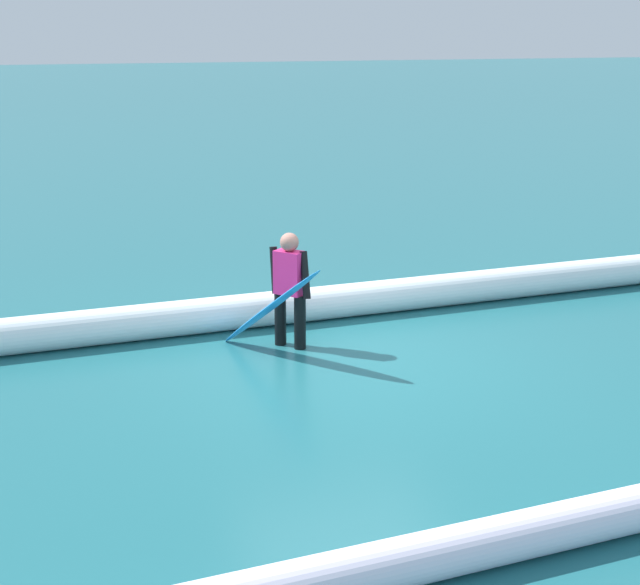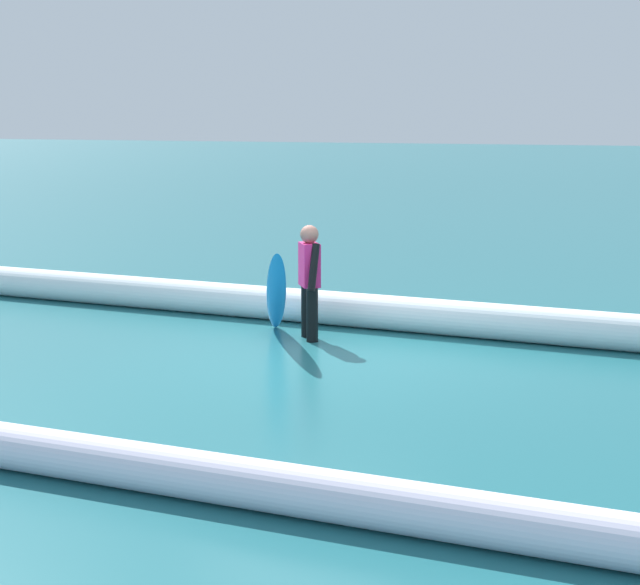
{
  "view_description": "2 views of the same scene",
  "coord_description": "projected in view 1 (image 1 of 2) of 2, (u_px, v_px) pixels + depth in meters",
  "views": [
    {
      "loc": [
        3.59,
        9.27,
        3.66
      ],
      "look_at": [
        0.53,
        0.49,
        1.02
      ],
      "focal_mm": 52.49,
      "sensor_mm": 36.0,
      "label": 1
    },
    {
      "loc": [
        -4.48,
        9.58,
        2.61
      ],
      "look_at": [
        0.18,
        -0.5,
        0.64
      ],
      "focal_mm": 54.83,
      "sensor_mm": 36.0,
      "label": 2
    }
  ],
  "objects": [
    {
      "name": "wave_crest_foreground",
      "position": [
        219.0,
        314.0,
        11.65
      ],
      "size": [
        17.59,
        0.85,
        0.44
      ],
      "primitive_type": "cylinder",
      "rotation": [
        0.0,
        1.57,
        0.02
      ],
      "color": "white",
      "rests_on": "ground_plane"
    },
    {
      "name": "surfboard",
      "position": [
        270.0,
        308.0,
        10.64
      ],
      "size": [
        0.95,
        1.5,
        1.2
      ],
      "color": "#268CE5",
      "rests_on": "ground_plane"
    },
    {
      "name": "ground_plane",
      "position": [
        350.0,
        364.0,
        10.55
      ],
      "size": [
        185.44,
        185.44,
        0.0
      ],
      "primitive_type": "plane",
      "color": "#1E626A"
    },
    {
      "name": "surfer",
      "position": [
        290.0,
        284.0,
        10.92
      ],
      "size": [
        0.37,
        0.53,
        1.38
      ],
      "rotation": [
        0.0,
        0.0,
        5.39
      ],
      "color": "black",
      "rests_on": "ground_plane"
    }
  ]
}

